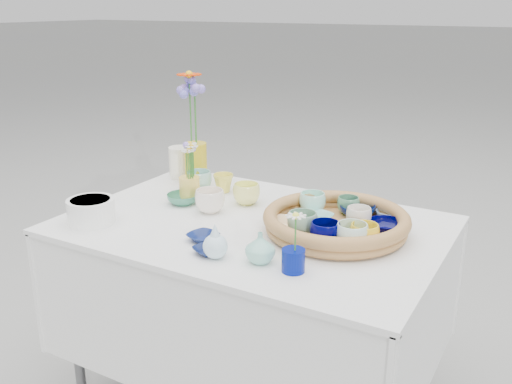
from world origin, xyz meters
The scene contains 32 objects.
wicker_tray centered at (0.28, 0.05, 0.80)m, with size 0.47×0.47×0.08m, color olive, non-canonical shape.
tray_ceramic_0 centered at (0.30, 0.20, 0.80)m, with size 0.12×0.12×0.04m, color #051550.
tray_ceramic_1 centered at (0.43, 0.09, 0.80)m, with size 0.12×0.12×0.04m, color #00003C.
tray_ceramic_2 centered at (0.41, -0.04, 0.82)m, with size 0.09×0.09×0.07m, color yellow.
tray_ceramic_3 centered at (0.24, 0.00, 0.80)m, with size 0.11×0.11×0.03m, color #54AA85.
tray_ceramic_4 centered at (0.21, -0.05, 0.82)m, with size 0.10×0.10×0.08m, color gray.
tray_ceramic_5 centered at (0.20, 0.07, 0.80)m, with size 0.11×0.11×0.03m, color #7AC3B9.
tray_ceramic_6 centered at (0.15, 0.15, 0.82)m, with size 0.09×0.09×0.07m, color #A7ECD6.
tray_ceramic_7 centered at (0.34, 0.10, 0.82)m, with size 0.08×0.08×0.07m, color white.
tray_ceramic_8 centered at (0.40, 0.23, 0.80)m, with size 0.09×0.09×0.03m, color #7DA6E2.
tray_ceramic_9 centered at (0.30, -0.09, 0.82)m, with size 0.09×0.09×0.07m, color #000046.
tray_ceramic_10 centered at (0.13, -0.03, 0.80)m, with size 0.11×0.11×0.03m, color #EAC183.
tray_ceramic_11 centered at (0.38, -0.07, 0.82)m, with size 0.10×0.10×0.08m, color silver.
tray_ceramic_12 centered at (0.26, 0.20, 0.81)m, with size 0.08×0.08×0.06m, color #528D65.
loose_ceramic_0 centered at (-0.27, 0.23, 0.80)m, with size 0.08×0.08×0.07m, color #EBDC4C.
loose_ceramic_1 centered at (-0.12, 0.15, 0.80)m, with size 0.10×0.10×0.08m, color #FEFF80.
loose_ceramic_2 centered at (-0.33, 0.04, 0.78)m, with size 0.12×0.12×0.04m, color #33785A.
loose_ceramic_3 centered at (-0.19, 0.02, 0.81)m, with size 0.11×0.11×0.08m, color white.
loose_ceramic_4 centered at (-0.06, -0.21, 0.78)m, with size 0.09×0.09×0.02m, color navy.
loose_ceramic_5 centered at (-0.37, 0.20, 0.80)m, with size 0.10×0.10×0.08m, color #96CEC4.
loose_ceramic_6 centered at (0.01, -0.28, 0.78)m, with size 0.09×0.09×0.02m, color #0C1947.
fluted_bowl centered at (-0.48, -0.27, 0.81)m, with size 0.16×0.16×0.08m, color white, non-canonical shape.
bud_vase_paleblue centered at (0.04, -0.30, 0.82)m, with size 0.07×0.07×0.11m, color silver, non-canonical shape.
bud_vase_seafoam centered at (0.17, -0.26, 0.81)m, with size 0.09×0.09×0.09m, color #85CFBA.
bud_vase_cobalt centered at (0.28, -0.26, 0.80)m, with size 0.07×0.07×0.07m, color #000E72.
single_daisy centered at (0.29, -0.27, 0.88)m, with size 0.07×0.07×0.12m, color white, non-canonical shape.
tall_vase_yellow centered at (-0.43, 0.27, 0.85)m, with size 0.09×0.09×0.17m, color gold.
gerbera centered at (-0.44, 0.26, 1.07)m, with size 0.11×0.11×0.30m, color #FF3B01, non-canonical shape.
hydrangea centered at (-0.42, 0.27, 1.05)m, with size 0.09×0.09×0.31m, color #7C69CC, non-canonical shape.
white_pitcher centered at (-0.54, 0.31, 0.83)m, with size 0.14×0.10×0.13m, color white, non-canonical shape.
daisy_cup centered at (-0.34, 0.10, 0.81)m, with size 0.08×0.08×0.08m, color #FFCF54.
daisy_posy centered at (-0.33, 0.10, 0.92)m, with size 0.08×0.08×0.15m, color white, non-canonical shape.
Camera 1 is at (0.90, -1.57, 1.48)m, focal length 40.00 mm.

